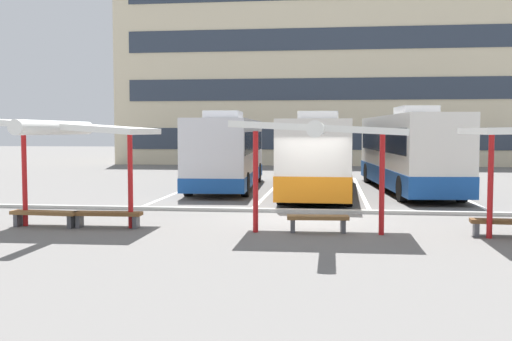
{
  "coord_description": "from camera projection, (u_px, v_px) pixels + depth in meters",
  "views": [
    {
      "loc": [
        0.68,
        -18.74,
        2.69
      ],
      "look_at": [
        -2.02,
        2.99,
        1.24
      ],
      "focal_mm": 42.48,
      "sensor_mm": 36.0,
      "label": 1
    }
  ],
  "objects": [
    {
      "name": "lane_stripe_3",
      "position": [
        450.0,
        191.0,
        26.87
      ],
      "size": [
        0.16,
        14.0,
        0.01
      ],
      "primitive_type": "cube",
      "color": "white",
      "rests_on": "ground"
    },
    {
      "name": "bench_1",
      "position": [
        108.0,
        216.0,
        16.7
      ],
      "size": [
        1.92,
        0.48,
        0.45
      ],
      "color": "brown",
      "rests_on": "ground"
    },
    {
      "name": "lane_stripe_1",
      "position": [
        273.0,
        189.0,
        27.84
      ],
      "size": [
        0.16,
        14.0,
        0.01
      ],
      "primitive_type": "cube",
      "color": "white",
      "rests_on": "ground"
    },
    {
      "name": "coach_bus_0",
      "position": [
        227.0,
        153.0,
        28.05
      ],
      "size": [
        3.05,
        10.24,
        3.54
      ],
      "color": "silver",
      "rests_on": "ground"
    },
    {
      "name": "lane_stripe_0",
      "position": [
        188.0,
        188.0,
        28.33
      ],
      "size": [
        0.16,
        14.0,
        0.01
      ],
      "primitive_type": "cube",
      "color": "white",
      "rests_on": "ground"
    },
    {
      "name": "coach_bus_1",
      "position": [
        320.0,
        156.0,
        26.1
      ],
      "size": [
        2.91,
        12.34,
        3.45
      ],
      "color": "silver",
      "rests_on": "ground"
    },
    {
      "name": "platform_kerb",
      "position": [
        310.0,
        211.0,
        19.79
      ],
      "size": [
        44.0,
        0.24,
        0.12
      ],
      "primitive_type": "cube",
      "color": "#ADADA8",
      "rests_on": "ground"
    },
    {
      "name": "lane_stripe_2",
      "position": [
        360.0,
        190.0,
        27.35
      ],
      "size": [
        0.16,
        14.0,
        0.01
      ],
      "primitive_type": "cube",
      "color": "white",
      "rests_on": "ground"
    },
    {
      "name": "waiting_shelter_1",
      "position": [
        318.0,
        131.0,
        15.38
      ],
      "size": [
        4.28,
        4.72,
        2.93
      ],
      "color": "red",
      "rests_on": "ground"
    },
    {
      "name": "ground_plane",
      "position": [
        309.0,
        217.0,
        18.82
      ],
      "size": [
        160.0,
        160.0,
        0.0
      ],
      "primitive_type": "plane",
      "color": "slate"
    },
    {
      "name": "bench_2",
      "position": [
        318.0,
        220.0,
        15.96
      ],
      "size": [
        1.65,
        0.54,
        0.45
      ],
      "color": "brown",
      "rests_on": "ground"
    },
    {
      "name": "coach_bus_2",
      "position": [
        408.0,
        153.0,
        26.87
      ],
      "size": [
        3.51,
        11.94,
        3.7
      ],
      "color": "silver",
      "rests_on": "ground"
    },
    {
      "name": "bench_3",
      "position": [
        511.0,
        224.0,
        15.2
      ],
      "size": [
        2.0,
        0.57,
        0.45
      ],
      "color": "brown",
      "rests_on": "ground"
    },
    {
      "name": "bench_0",
      "position": [
        45.0,
        215.0,
        16.86
      ],
      "size": [
        1.95,
        0.56,
        0.45
      ],
      "color": "brown",
      "rests_on": "ground"
    },
    {
      "name": "terminal_building",
      "position": [
        324.0,
        74.0,
        51.72
      ],
      "size": [
        32.86,
        12.35,
        17.84
      ],
      "color": "beige",
      "rests_on": "ground"
    },
    {
      "name": "waiting_shelter_0",
      "position": [
        72.0,
        129.0,
        16.46
      ],
      "size": [
        4.08,
        4.63,
        3.0
      ],
      "color": "red",
      "rests_on": "ground"
    }
  ]
}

